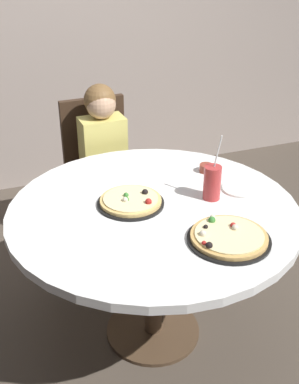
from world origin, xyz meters
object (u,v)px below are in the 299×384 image
at_px(pizza_cheese, 228,237).
at_px(sauce_bowl, 206,168).
at_px(dining_table, 153,224).
at_px(plate_small, 241,189).
at_px(chair_wooden, 99,167).
at_px(diner_child, 108,186).
at_px(pizza_veggie, 131,201).
at_px(soda_cup, 212,182).

xyz_separation_m(pizza_cheese, sauce_bowl, (0.20, 0.59, 0.00)).
bearing_deg(pizza_cheese, sauce_bowl, 71.41).
relative_size(dining_table, plate_small, 7.25).
height_order(chair_wooden, pizza_cheese, chair_wooden).
bearing_deg(diner_child, chair_wooden, 91.52).
xyz_separation_m(pizza_veggie, plate_small, (0.54, -0.05, -0.01)).
distance_m(pizza_veggie, plate_small, 0.54).
relative_size(sauce_bowl, plate_small, 0.39).
relative_size(dining_table, pizza_cheese, 3.90).
relative_size(soda_cup, plate_small, 1.71).
bearing_deg(chair_wooden, sauce_bowl, -61.21).
relative_size(chair_wooden, soda_cup, 3.09).
bearing_deg(diner_child, sauce_bowl, -53.72).
relative_size(dining_table, pizza_veggie, 4.32).
bearing_deg(pizza_cheese, pizza_veggie, 123.16).
relative_size(pizza_veggie, pizza_cheese, 0.90).
xyz_separation_m(pizza_cheese, plate_small, (0.27, 0.36, -0.01)).
distance_m(soda_cup, plate_small, 0.19).
bearing_deg(chair_wooden, soda_cup, -73.64).
xyz_separation_m(dining_table, pizza_veggie, (-0.09, 0.06, 0.11)).
bearing_deg(dining_table, chair_wooden, 90.16).
xyz_separation_m(pizza_veggie, pizza_cheese, (0.27, -0.41, 0.00)).
bearing_deg(diner_child, plate_small, -59.20).
xyz_separation_m(soda_cup, sauce_bowl, (0.10, 0.26, -0.06)).
distance_m(pizza_veggie, pizza_cheese, 0.49).
bearing_deg(soda_cup, diner_child, 109.62).
height_order(chair_wooden, soda_cup, soda_cup).
bearing_deg(plate_small, pizza_veggie, 174.68).
bearing_deg(pizza_veggie, pizza_cheese, -56.84).
bearing_deg(dining_table, pizza_cheese, -62.96).
bearing_deg(pizza_cheese, diner_child, 99.17).
bearing_deg(pizza_cheese, chair_wooden, 98.10).
relative_size(diner_child, soda_cup, 3.52).
height_order(pizza_cheese, soda_cup, soda_cup).
bearing_deg(pizza_cheese, dining_table, 117.04).
height_order(dining_table, chair_wooden, chair_wooden).
height_order(pizza_veggie, sauce_bowl, pizza_veggie).
bearing_deg(dining_table, sauce_bowl, 32.05).
xyz_separation_m(diner_child, soda_cup, (0.28, -0.78, 0.35)).
height_order(diner_child, soda_cup, diner_child).
xyz_separation_m(pizza_cheese, soda_cup, (0.10, 0.34, 0.06)).
distance_m(dining_table, soda_cup, 0.33).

